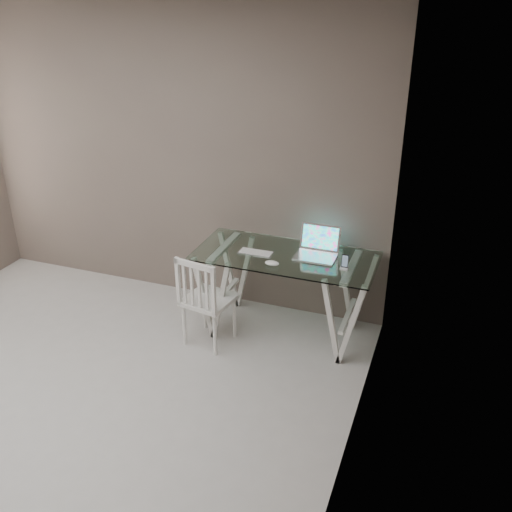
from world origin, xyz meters
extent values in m
plane|color=#AFACA8|center=(0.00, 0.00, 0.00)|extent=(4.50, 4.50, 0.00)
cube|color=#65584F|center=(0.00, 2.25, 1.35)|extent=(4.00, 0.02, 2.70)
cube|color=#65584F|center=(2.00, 0.00, 1.35)|extent=(0.02, 4.50, 2.70)
cube|color=silver|center=(1.20, 1.85, 0.74)|extent=(1.50, 0.70, 0.01)
cube|color=white|center=(0.65, 1.85, 0.36)|extent=(0.24, 0.62, 0.72)
cube|color=white|center=(1.75, 1.85, 0.36)|extent=(0.24, 0.62, 0.72)
cube|color=white|center=(0.65, 1.50, 0.40)|extent=(0.43, 0.43, 0.04)
cylinder|color=white|center=(0.47, 1.38, 0.19)|extent=(0.03, 0.03, 0.39)
cylinder|color=white|center=(0.77, 1.33, 0.19)|extent=(0.03, 0.03, 0.39)
cylinder|color=white|center=(0.53, 1.68, 0.19)|extent=(0.03, 0.03, 0.39)
cylinder|color=white|center=(0.83, 1.63, 0.19)|extent=(0.03, 0.03, 0.39)
cube|color=white|center=(0.62, 1.33, 0.61)|extent=(0.38, 0.09, 0.42)
cube|color=silver|center=(1.44, 1.89, 0.75)|extent=(0.33, 0.23, 0.01)
cube|color=#19D899|center=(1.44, 2.03, 0.87)|extent=(0.33, 0.06, 0.22)
cube|color=silver|center=(0.95, 1.81, 0.75)|extent=(0.29, 0.12, 0.01)
ellipsoid|color=white|center=(1.15, 1.64, 0.76)|extent=(0.12, 0.07, 0.04)
cube|color=white|center=(1.71, 1.77, 0.75)|extent=(0.06, 0.06, 0.01)
cube|color=black|center=(1.71, 1.78, 0.81)|extent=(0.05, 0.03, 0.10)
camera|label=1|loc=(2.42, -2.21, 2.78)|focal=40.00mm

